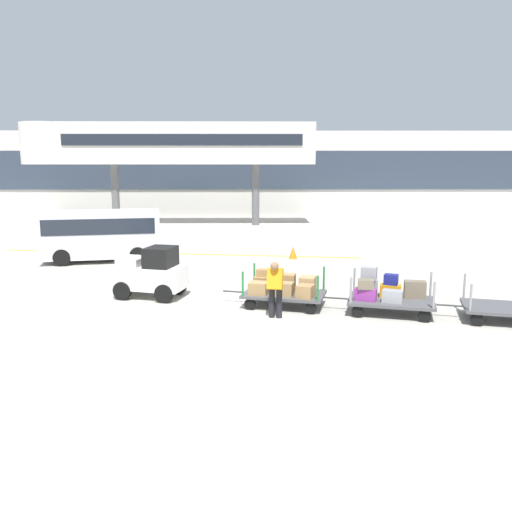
{
  "coord_description": "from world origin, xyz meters",
  "views": [
    {
      "loc": [
        1.0,
        -14.53,
        4.15
      ],
      "look_at": [
        1.16,
        2.87,
        1.01
      ],
      "focal_mm": 37.07,
      "sensor_mm": 36.0,
      "label": 1
    }
  ],
  "objects_px": {
    "baggage_cart_lead": "(283,289)",
    "baggage_handler": "(275,287)",
    "baggage_tug": "(151,273)",
    "baggage_cart_tail": "(509,309)",
    "shuttle_van": "(101,232)",
    "safety_cone_near": "(293,252)",
    "baggage_cart_middle": "(388,294)"
  },
  "relations": [
    {
      "from": "baggage_cart_lead",
      "to": "baggage_handler",
      "type": "xyz_separation_m",
      "value": [
        -0.29,
        -1.21,
        0.35
      ]
    },
    {
      "from": "baggage_tug",
      "to": "baggage_cart_lead",
      "type": "xyz_separation_m",
      "value": [
        4.0,
        -1.06,
        -0.24
      ]
    },
    {
      "from": "baggage_cart_tail",
      "to": "baggage_handler",
      "type": "bearing_deg",
      "value": 176.5
    },
    {
      "from": "baggage_handler",
      "to": "shuttle_van",
      "type": "bearing_deg",
      "value": 129.65
    },
    {
      "from": "safety_cone_near",
      "to": "shuttle_van",
      "type": "bearing_deg",
      "value": -177.24
    },
    {
      "from": "baggage_tug",
      "to": "baggage_cart_lead",
      "type": "relative_size",
      "value": 0.75
    },
    {
      "from": "baggage_cart_middle",
      "to": "baggage_cart_tail",
      "type": "distance_m",
      "value": 3.1
    },
    {
      "from": "baggage_handler",
      "to": "shuttle_van",
      "type": "height_order",
      "value": "shuttle_van"
    },
    {
      "from": "baggage_cart_middle",
      "to": "baggage_cart_tail",
      "type": "bearing_deg",
      "value": -16.37
    },
    {
      "from": "baggage_handler",
      "to": "baggage_tug",
      "type": "bearing_deg",
      "value": 148.6
    },
    {
      "from": "baggage_cart_middle",
      "to": "shuttle_van",
      "type": "relative_size",
      "value": 0.61
    },
    {
      "from": "baggage_tug",
      "to": "baggage_cart_middle",
      "type": "relative_size",
      "value": 0.75
    },
    {
      "from": "baggage_cart_lead",
      "to": "safety_cone_near",
      "type": "distance_m",
      "value": 7.58
    },
    {
      "from": "baggage_cart_lead",
      "to": "baggage_cart_tail",
      "type": "xyz_separation_m",
      "value": [
        5.81,
        -1.58,
        -0.17
      ]
    },
    {
      "from": "baggage_handler",
      "to": "safety_cone_near",
      "type": "distance_m",
      "value": 8.83
    },
    {
      "from": "baggage_cart_lead",
      "to": "baggage_handler",
      "type": "height_order",
      "value": "baggage_handler"
    },
    {
      "from": "baggage_cart_middle",
      "to": "baggage_cart_lead",
      "type": "bearing_deg",
      "value": 165.93
    },
    {
      "from": "baggage_cart_tail",
      "to": "shuttle_van",
      "type": "height_order",
      "value": "shuttle_van"
    },
    {
      "from": "baggage_tug",
      "to": "baggage_handler",
      "type": "bearing_deg",
      "value": -31.4
    },
    {
      "from": "baggage_cart_middle",
      "to": "safety_cone_near",
      "type": "relative_size",
      "value": 5.61
    },
    {
      "from": "baggage_tug",
      "to": "baggage_cart_lead",
      "type": "height_order",
      "value": "baggage_tug"
    },
    {
      "from": "baggage_cart_lead",
      "to": "baggage_cart_middle",
      "type": "relative_size",
      "value": 1.0
    },
    {
      "from": "baggage_handler",
      "to": "baggage_cart_tail",
      "type": "bearing_deg",
      "value": -3.5
    },
    {
      "from": "baggage_tug",
      "to": "baggage_cart_tail",
      "type": "height_order",
      "value": "baggage_tug"
    },
    {
      "from": "shuttle_van",
      "to": "baggage_cart_lead",
      "type": "bearing_deg",
      "value": -44.71
    },
    {
      "from": "safety_cone_near",
      "to": "baggage_handler",
      "type": "bearing_deg",
      "value": -97.6
    },
    {
      "from": "baggage_cart_middle",
      "to": "baggage_handler",
      "type": "bearing_deg",
      "value": -170.98
    },
    {
      "from": "baggage_tug",
      "to": "baggage_cart_tail",
      "type": "xyz_separation_m",
      "value": [
        9.81,
        -2.64,
        -0.41
      ]
    },
    {
      "from": "baggage_cart_lead",
      "to": "baggage_handler",
      "type": "distance_m",
      "value": 1.29
    },
    {
      "from": "baggage_cart_tail",
      "to": "baggage_cart_lead",
      "type": "bearing_deg",
      "value": 164.75
    },
    {
      "from": "shuttle_van",
      "to": "safety_cone_near",
      "type": "distance_m",
      "value": 8.14
    },
    {
      "from": "baggage_cart_tail",
      "to": "safety_cone_near",
      "type": "bearing_deg",
      "value": 118.45
    }
  ]
}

